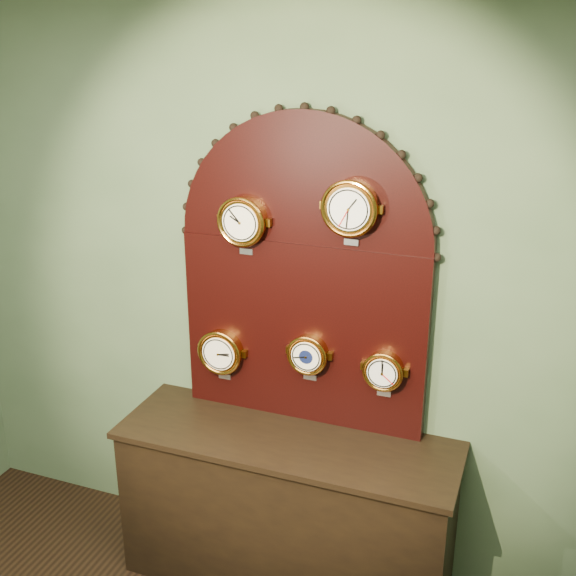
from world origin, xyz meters
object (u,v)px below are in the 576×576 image
at_px(arabic_clock, 350,208).
at_px(tide_clock, 384,371).
at_px(roman_clock, 243,221).
at_px(hygrometer, 221,352).
at_px(barometer, 308,354).
at_px(display_board, 303,265).
at_px(shop_counter, 287,513).

relative_size(arabic_clock, tide_clock, 1.25).
height_order(roman_clock, hygrometer, roman_clock).
xyz_separation_m(arabic_clock, barometer, (-0.18, 0.00, -0.72)).
distance_m(display_board, barometer, 0.43).
bearing_deg(roman_clock, shop_counter, -29.40).
height_order(display_board, barometer, display_board).
bearing_deg(display_board, arabic_clock, -15.98).
distance_m(shop_counter, arabic_clock, 1.56).
xyz_separation_m(arabic_clock, tide_clock, (0.18, 0.00, -0.74)).
relative_size(hygrometer, barometer, 1.13).
xyz_separation_m(shop_counter, hygrometer, (-0.41, 0.15, 0.74)).
bearing_deg(shop_counter, display_board, 90.00).
height_order(display_board, arabic_clock, display_board).
bearing_deg(barometer, tide_clock, 0.06).
relative_size(shop_counter, barometer, 6.38).
bearing_deg(shop_counter, arabic_clock, 33.06).
bearing_deg(hygrometer, tide_clock, 0.08).
bearing_deg(barometer, display_board, 127.77).
bearing_deg(hygrometer, display_board, 9.33).
xyz_separation_m(arabic_clock, hygrometer, (-0.64, 0.00, -0.79)).
distance_m(shop_counter, barometer, 0.82).
distance_m(display_board, tide_clock, 0.61).
xyz_separation_m(display_board, hygrometer, (-0.41, -0.07, -0.48)).
xyz_separation_m(roman_clock, arabic_clock, (0.51, -0.00, 0.11)).
height_order(barometer, tide_clock, barometer).
distance_m(roman_clock, arabic_clock, 0.52).
relative_size(shop_counter, tide_clock, 6.59).
xyz_separation_m(display_board, barometer, (0.05, -0.07, -0.42)).
xyz_separation_m(roman_clock, hygrometer, (-0.13, 0.00, -0.68)).
relative_size(roman_clock, tide_clock, 1.18).
bearing_deg(arabic_clock, barometer, 179.63).
xyz_separation_m(shop_counter, roman_clock, (-0.27, 0.15, 1.42)).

